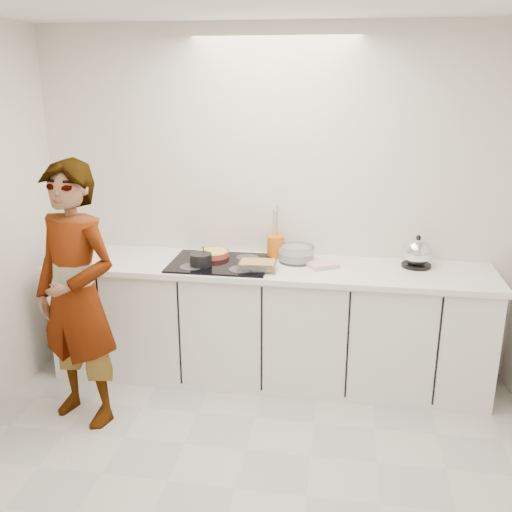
% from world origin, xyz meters
% --- Properties ---
extents(floor, '(3.60, 3.20, 0.00)m').
position_xyz_m(floor, '(0.00, 0.00, 0.00)').
color(floor, '#BABAB2').
rests_on(floor, ground).
extents(wall_back, '(3.60, 0.00, 2.60)m').
position_xyz_m(wall_back, '(0.00, 1.60, 1.30)').
color(wall_back, silver).
rests_on(wall_back, ground).
extents(wall_front, '(3.60, 0.00, 2.60)m').
position_xyz_m(wall_front, '(0.00, -1.60, 1.30)').
color(wall_front, silver).
rests_on(wall_front, ground).
extents(base_cabinets, '(3.20, 0.58, 0.87)m').
position_xyz_m(base_cabinets, '(0.00, 1.28, 0.43)').
color(base_cabinets, white).
rests_on(base_cabinets, floor).
extents(countertop, '(3.24, 0.64, 0.04)m').
position_xyz_m(countertop, '(0.00, 1.28, 0.89)').
color(countertop, white).
rests_on(countertop, base_cabinets).
extents(hob, '(0.72, 0.54, 0.01)m').
position_xyz_m(hob, '(-0.35, 1.26, 0.92)').
color(hob, black).
rests_on(hob, countertop).
extents(tart_dish, '(0.28, 0.28, 0.04)m').
position_xyz_m(tart_dish, '(-0.44, 1.39, 0.95)').
color(tart_dish, '#B73E32').
rests_on(tart_dish, hob).
extents(saucepan, '(0.20, 0.20, 0.15)m').
position_xyz_m(saucepan, '(-0.47, 1.16, 0.97)').
color(saucepan, black).
rests_on(saucepan, hob).
extents(baking_dish, '(0.28, 0.21, 0.05)m').
position_xyz_m(baking_dish, '(-0.06, 1.16, 0.95)').
color(baking_dish, silver).
rests_on(baking_dish, hob).
extents(mixing_bowl, '(0.30, 0.30, 0.12)m').
position_xyz_m(mixing_bowl, '(0.20, 1.40, 0.97)').
color(mixing_bowl, silver).
rests_on(mixing_bowl, countertop).
extents(tea_towel, '(0.25, 0.23, 0.03)m').
position_xyz_m(tea_towel, '(0.40, 1.30, 0.93)').
color(tea_towel, white).
rests_on(tea_towel, countertop).
extents(kettle, '(0.23, 0.23, 0.24)m').
position_xyz_m(kettle, '(1.06, 1.42, 1.01)').
color(kettle, black).
rests_on(kettle, countertop).
extents(utensil_crock, '(0.18, 0.18, 0.17)m').
position_xyz_m(utensil_crock, '(0.03, 1.50, 0.99)').
color(utensil_crock, orange).
rests_on(utensil_crock, countertop).
extents(cook, '(0.74, 0.60, 1.75)m').
position_xyz_m(cook, '(-1.14, 0.56, 0.88)').
color(cook, white).
rests_on(cook, floor).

